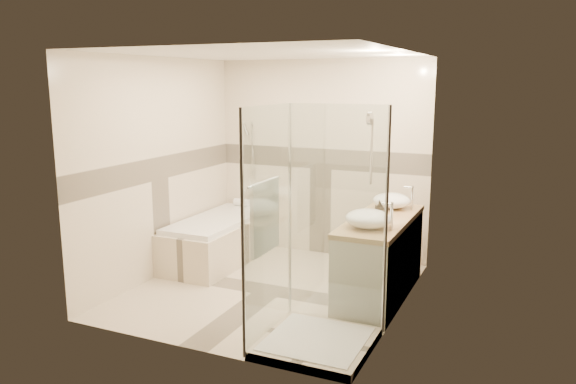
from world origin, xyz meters
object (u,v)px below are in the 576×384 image
at_px(bathtub, 219,237).
at_px(vessel_sink_near, 392,201).
at_px(amenity_bottle_b, 380,210).
at_px(amenity_bottle_a, 379,210).
at_px(shower_enclosure, 308,287).
at_px(vanity, 380,258).
at_px(vessel_sink_far, 368,219).

distance_m(bathtub, vessel_sink_near, 2.23).
relative_size(bathtub, vessel_sink_near, 4.11).
relative_size(bathtub, amenity_bottle_b, 10.87).
bearing_deg(amenity_bottle_a, shower_enclosure, -102.26).
relative_size(vessel_sink_near, amenity_bottle_b, 2.65).
xyz_separation_m(bathtub, vessel_sink_near, (2.13, 0.16, 0.63)).
distance_m(vessel_sink_near, amenity_bottle_b, 0.48).
height_order(vanity, vessel_sink_near, vessel_sink_near).
bearing_deg(amenity_bottle_b, vanity, -58.18).
height_order(bathtub, vessel_sink_far, vessel_sink_far).
xyz_separation_m(vanity, amenity_bottle_a, (-0.02, -0.02, 0.52)).
relative_size(bathtub, amenity_bottle_a, 9.15).
distance_m(vanity, vessel_sink_far, 0.66).
distance_m(bathtub, shower_enclosure, 2.47).
height_order(vanity, amenity_bottle_b, amenity_bottle_b).
bearing_deg(vanity, vessel_sink_far, -92.75).
bearing_deg(bathtub, vessel_sink_far, -19.79).
xyz_separation_m(shower_enclosure, amenity_bottle_a, (0.27, 1.26, 0.44)).
bearing_deg(vessel_sink_near, vanity, -87.76).
height_order(bathtub, vessel_sink_near, vessel_sink_near).
relative_size(bathtub, vessel_sink_far, 3.85).
height_order(vessel_sink_near, amenity_bottle_a, amenity_bottle_a).
distance_m(shower_enclosure, vessel_sink_far, 1.00).
bearing_deg(shower_enclosure, bathtub, 138.90).
bearing_deg(amenity_bottle_a, vessel_sink_far, -90.00).
height_order(shower_enclosure, vessel_sink_far, shower_enclosure).
bearing_deg(amenity_bottle_b, shower_enclosure, -101.82).
xyz_separation_m(bathtub, vessel_sink_far, (2.13, -0.77, 0.63)).
bearing_deg(vanity, bathtub, 170.75).
xyz_separation_m(vanity, vessel_sink_near, (-0.02, 0.51, 0.51)).
distance_m(vanity, vessel_sink_near, 0.72).
relative_size(vessel_sink_far, amenity_bottle_a, 2.38).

